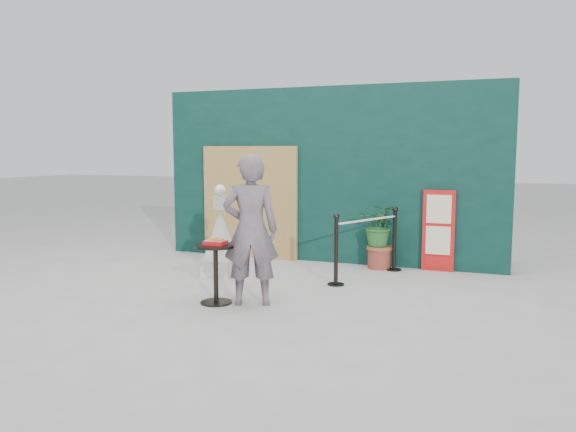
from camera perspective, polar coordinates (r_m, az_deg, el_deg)
The scene contains 10 objects.
ground at distance 7.04m, azimuth -3.52°, elevation -9.18°, with size 60.00×60.00×0.00m, color #ADAAA5.
back_wall at distance 9.74m, azimuth 4.10°, elevation 4.17°, with size 6.00×0.30×3.00m, color black.
bamboo_fence at distance 10.07m, azimuth -3.92°, elevation 1.40°, with size 1.80×0.08×2.00m, color tan.
woman at distance 6.96m, azimuth -3.82°, elevation -1.44°, with size 0.69×0.45×1.88m, color slate.
menu_board at distance 9.25m, azimuth 15.04°, elevation -1.46°, with size 0.50×0.07×1.30m.
statue at distance 8.70m, azimuth -6.84°, elevation -2.29°, with size 0.55×0.55×1.41m.
cafe_table at distance 7.13m, azimuth -7.35°, elevation -4.90°, with size 0.52×0.52×0.75m.
food_basket at distance 7.08m, azimuth -7.36°, elevation -2.61°, with size 0.26×0.19×0.11m.
planter at distance 9.26m, azimuth 9.30°, elevation -1.55°, with size 0.62×0.54×1.06m.
stanchion_barrier at distance 8.59m, azimuth 8.03°, elevation -2.96°, with size 0.84×1.54×1.03m.
Camera 1 is at (2.81, -6.17, 1.92)m, focal length 35.00 mm.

